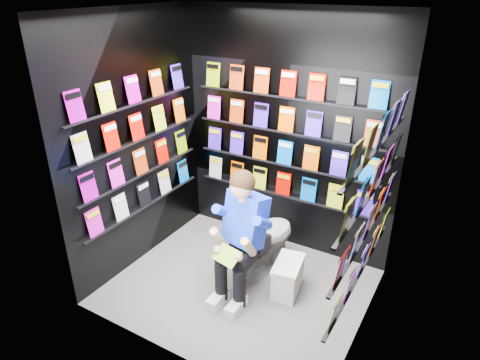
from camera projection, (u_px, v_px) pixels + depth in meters
The scene contains 14 objects.
floor at pixel (239, 287), 4.30m from camera, with size 2.40×2.40×0.00m, color #5D5D5B.
ceiling at pixel (239, 10), 3.20m from camera, with size 2.40×2.40×0.00m, color white.
wall_back at pixel (287, 136), 4.53m from camera, with size 2.40×0.04×2.60m, color black.
wall_front at pixel (166, 218), 2.97m from camera, with size 2.40×0.04×2.60m, color black.
wall_left at pixel (136, 144), 4.30m from camera, with size 0.04×2.00×2.60m, color black.
wall_right at pixel (377, 201), 3.20m from camera, with size 0.04×2.00×2.60m, color black.
comics_back at pixel (286, 136), 4.50m from camera, with size 2.10×0.06×1.37m, color #CD0A00, non-canonical shape.
comics_left at pixel (139, 144), 4.28m from camera, with size 0.06×1.70×1.37m, color #CD0A00, non-canonical shape.
comics_right at pixel (373, 200), 3.21m from camera, with size 0.06×1.70×1.37m, color #CD0A00, non-canonical shape.
toilet at pixel (264, 237), 4.46m from camera, with size 0.42×0.75×0.73m, color white.
longbox at pixel (288, 278), 4.18m from camera, with size 0.23×0.41×0.31m, color white.
longbox_lid at pixel (288, 264), 4.11m from camera, with size 0.25×0.43×0.03m, color white.
reader at pixel (246, 220), 3.99m from camera, with size 0.52×0.76×1.40m, color blue, non-canonical shape.
held_comic at pixel (227, 255), 3.80m from camera, with size 0.25×0.01×0.17m, color green.
Camera 1 is at (1.74, -2.96, 2.81)m, focal length 32.00 mm.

